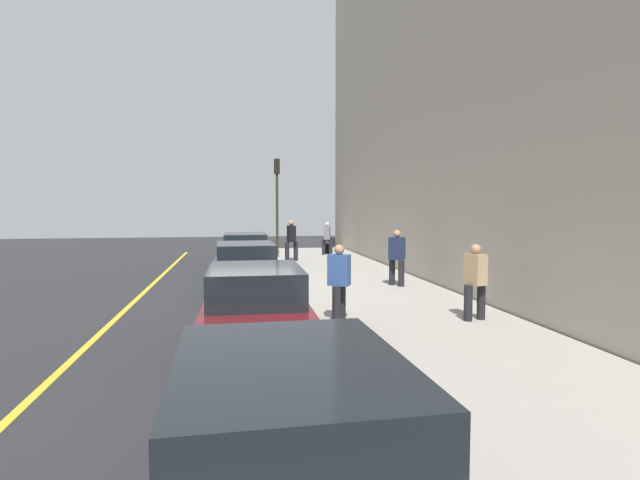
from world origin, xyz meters
name	(u,v)px	position (x,y,z in m)	size (l,w,h in m)	color
ground_plane	(253,294)	(0.00, 0.00, 0.00)	(56.00, 56.00, 0.00)	#28282B
sidewalk	(362,288)	(0.00, -3.30, 0.07)	(28.00, 4.60, 0.15)	#A39E93
building_facade	(451,44)	(0.00, -6.05, 7.50)	(32.00, 0.80, 15.00)	#9E9384
lane_stripe_centre	(139,297)	(0.00, 3.20, 0.00)	(28.00, 0.14, 0.01)	gold
snow_bank_curb	(274,283)	(1.17, -0.70, 0.11)	(6.98, 0.56, 0.22)	white
parked_car_charcoal	(288,450)	(-11.10, 0.10, 0.76)	(4.33, 1.98, 1.51)	black
parked_car_maroon	(255,308)	(-5.79, 0.14, 0.76)	(4.28, 1.93, 1.51)	black
parked_car_navy	(246,269)	(-0.05, 0.20, 0.76)	(4.32, 1.99, 1.51)	black
parked_car_green	(246,252)	(5.17, 0.10, 0.76)	(4.43, 1.95, 1.51)	black
pedestrian_tan_coat	(475,280)	(-4.85, -4.53, 1.02)	(0.50, 0.52, 1.63)	black
pedestrian_navy_coat	(397,256)	(-0.11, -4.36, 1.06)	(0.51, 0.54, 1.70)	black
pedestrian_grey_coat	(327,237)	(9.83, -4.02, 1.02)	(0.50, 0.52, 1.63)	black
pedestrian_blue_coat	(339,280)	(-4.48, -1.66, 1.02)	(0.49, 0.52, 1.63)	black
pedestrian_black_coat	(291,239)	(7.32, -1.95, 1.11)	(0.52, 0.59, 1.80)	black
traffic_light_pole	(277,191)	(9.06, -1.46, 3.27)	(0.35, 0.26, 4.64)	#2D2D19
rolling_suitcase	(327,249)	(10.37, -4.09, 0.41)	(0.34, 0.22, 0.87)	black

